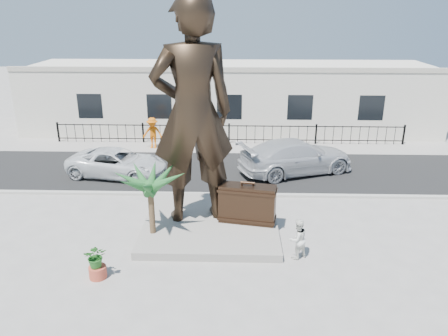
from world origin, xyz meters
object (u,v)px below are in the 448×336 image
Objects in this scene: tourist at (298,239)px; car_white at (117,163)px; statue at (193,113)px; suitcase at (247,204)px.

tourist is 0.29× the size of car_white.
statue reaches higher than car_white.
statue is 5.80× the size of tourist.
statue is 5.90m from tourist.
suitcase reaches higher than car_white.
suitcase is 0.43× the size of car_white.
statue is at bearing 179.91° from suitcase.
statue reaches higher than suitcase.
suitcase is at bearing 154.25° from statue.
suitcase is at bearing -80.34° from tourist.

